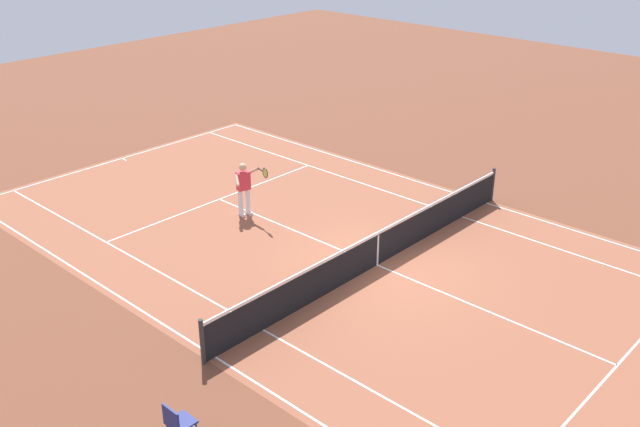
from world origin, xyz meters
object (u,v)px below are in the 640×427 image
object	(u,v)px
tennis_player_near	(244,186)
tennis_ball	(367,244)
tennis_net	(377,248)
spectator_chair_4	(177,422)

from	to	relation	value
tennis_player_near	tennis_ball	distance (m)	4.19
tennis_net	spectator_chair_4	bearing A→B (deg)	101.59
tennis_ball	tennis_net	bearing A→B (deg)	141.67
tennis_ball	tennis_player_near	bearing A→B (deg)	13.33
tennis_net	tennis_player_near	size ratio (longest dim) A/B	6.89
tennis_net	tennis_ball	world-z (taller)	tennis_net
tennis_player_near	tennis_ball	world-z (taller)	tennis_player_near
tennis_net	tennis_ball	size ratio (longest dim) A/B	177.27
tennis_player_near	tennis_ball	xyz separation A→B (m)	(-3.99, -0.94, -0.90)
tennis_net	tennis_player_near	xyz separation A→B (m)	(4.91, 0.21, 0.44)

